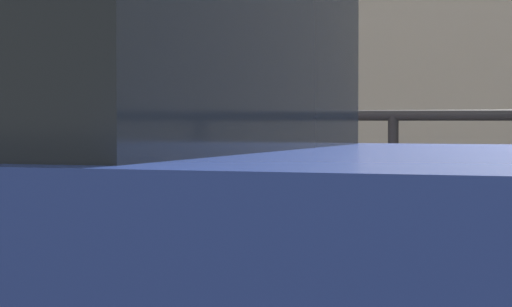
{
  "coord_description": "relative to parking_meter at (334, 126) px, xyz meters",
  "views": [
    {
      "loc": [
        1.22,
        -3.39,
        1.19
      ],
      "look_at": [
        -0.26,
        0.62,
        1.05
      ],
      "focal_mm": 70.77,
      "sensor_mm": 36.0,
      "label": 1
    }
  ],
  "objects": [
    {
      "name": "parking_meter",
      "position": [
        0.0,
        0.0,
        0.0
      ],
      "size": [
        0.16,
        0.18,
        1.43
      ],
      "rotation": [
        0.0,
        0.0,
        3.06
      ],
      "color": "slate",
      "rests_on": "sidewalk_curb"
    },
    {
      "name": "pedestrian_at_meter",
      "position": [
        -0.68,
        0.03,
        -0.06
      ],
      "size": [
        0.67,
        0.51,
        1.69
      ],
      "rotation": [
        0.0,
        0.0,
        -0.16
      ],
      "color": "black",
      "rests_on": "sidewalk_curb"
    },
    {
      "name": "background_railing",
      "position": [
        -0.13,
        1.7,
        -0.24
      ],
      "size": [
        24.06,
        0.06,
        1.1
      ],
      "color": "black",
      "rests_on": "sidewalk_curb"
    },
    {
      "name": "backdrop_wall",
      "position": [
        -0.13,
        4.5,
        0.48
      ],
      "size": [
        32.0,
        0.5,
        3.3
      ],
      "primitive_type": "cube",
      "color": "gray",
      "rests_on": "ground"
    }
  ]
}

